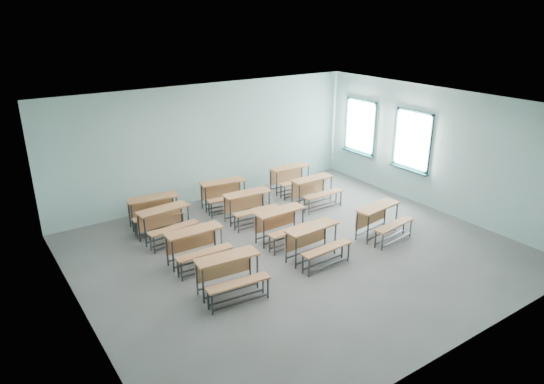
% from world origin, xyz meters
% --- Properties ---
extents(room, '(9.04, 8.04, 3.24)m').
position_xyz_m(room, '(0.08, 0.03, 1.60)').
color(room, slate).
rests_on(room, ground).
extents(desk_unit_r0c0, '(1.27, 0.92, 0.75)m').
position_xyz_m(desk_unit_r0c0, '(-2.06, -0.64, 0.50)').
color(desk_unit_r0c0, '#BE7644').
rests_on(desk_unit_r0c0, ground).
extents(desk_unit_r0c1, '(1.23, 0.85, 0.75)m').
position_xyz_m(desk_unit_r0c1, '(0.06, -0.51, 0.50)').
color(desk_unit_r0c1, '#BE7644').
rests_on(desk_unit_r0c1, ground).
extents(desk_unit_r0c2, '(1.29, 0.96, 0.75)m').
position_xyz_m(desk_unit_r0c2, '(2.06, -0.49, 0.50)').
color(desk_unit_r0c2, '#BE7644').
rests_on(desk_unit_r0c2, ground).
extents(desk_unit_r1c0, '(1.22, 0.83, 0.75)m').
position_xyz_m(desk_unit_r1c0, '(-2.06, 0.74, 0.50)').
color(desk_unit_r1c0, '#BE7644').
rests_on(desk_unit_r1c0, ground).
extents(desk_unit_r1c1, '(1.21, 0.82, 0.75)m').
position_xyz_m(desk_unit_r1c1, '(0.02, 0.60, 0.50)').
color(desk_unit_r1c1, '#BE7644').
rests_on(desk_unit_r1c1, ground).
extents(desk_unit_r2c0, '(1.26, 0.90, 0.75)m').
position_xyz_m(desk_unit_r2c0, '(-2.13, 2.18, 0.50)').
color(desk_unit_r2c0, '#BE7644').
rests_on(desk_unit_r2c0, ground).
extents(desk_unit_r2c1, '(1.24, 0.87, 0.75)m').
position_xyz_m(desk_unit_r2c1, '(-0.02, 1.97, 0.50)').
color(desk_unit_r2c1, '#BE7644').
rests_on(desk_unit_r2c1, ground).
extents(desk_unit_r2c2, '(1.20, 0.81, 0.75)m').
position_xyz_m(desk_unit_r2c2, '(2.02, 1.92, 0.50)').
color(desk_unit_r2c2, '#BE7644').
rests_on(desk_unit_r2c2, ground).
extents(desk_unit_r3c0, '(1.28, 0.93, 0.75)m').
position_xyz_m(desk_unit_r3c0, '(-2.09, 3.00, 0.50)').
color(desk_unit_r3c0, '#BE7644').
rests_on(desk_unit_r3c0, ground).
extents(desk_unit_r3c1, '(1.29, 0.95, 0.75)m').
position_xyz_m(desk_unit_r3c1, '(-0.11, 3.06, 0.50)').
color(desk_unit_r3c1, '#BE7644').
rests_on(desk_unit_r3c1, ground).
extents(desk_unit_r3c2, '(1.23, 0.85, 0.75)m').
position_xyz_m(desk_unit_r3c2, '(2.11, 3.07, 0.50)').
color(desk_unit_r3c2, '#BE7644').
rests_on(desk_unit_r3c2, ground).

